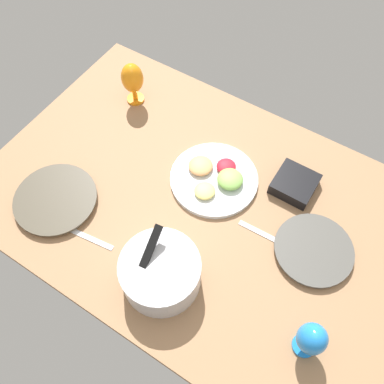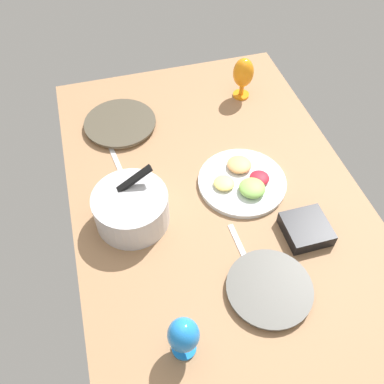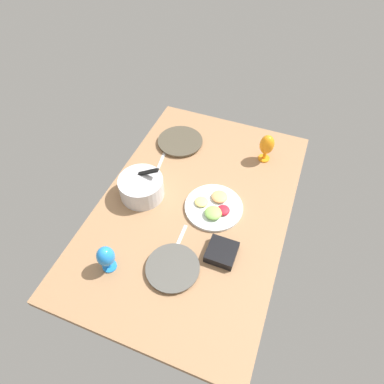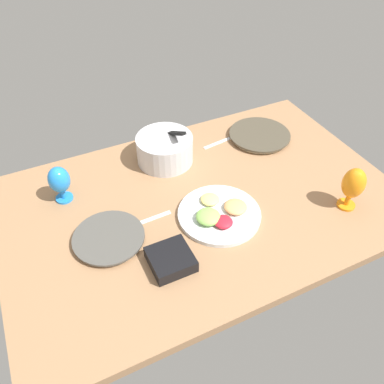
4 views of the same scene
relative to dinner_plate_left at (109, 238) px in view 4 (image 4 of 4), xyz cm
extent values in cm
cube|color=#99704C|center=(40.58, 4.08, -3.21)|extent=(160.00, 104.00, 4.00)
cylinder|color=silver|center=(0.00, 0.00, -0.48)|extent=(24.43, 24.43, 1.46)
cylinder|color=#4E4C47|center=(0.00, 0.00, 0.68)|extent=(26.56, 26.56, 0.87)
cylinder|color=beige|center=(86.10, 31.62, -0.45)|extent=(27.39, 27.39, 1.53)
cylinder|color=#494233|center=(86.10, 31.62, 0.77)|extent=(29.77, 29.77, 0.92)
cylinder|color=silver|center=(37.43, 35.18, 5.04)|extent=(25.29, 25.29, 12.51)
cylinder|color=white|center=(37.43, 35.18, 8.79)|extent=(22.76, 22.76, 2.25)
cube|color=black|center=(41.86, 35.18, 12.42)|extent=(4.76, 18.58, 10.56)
cylinder|color=silver|center=(42.71, -6.65, -0.31)|extent=(32.60, 32.60, 1.80)
ellipsoid|color=#F2A566|center=(49.30, -7.71, 1.96)|extent=(9.17, 9.17, 2.75)
ellipsoid|color=#F9E072|center=(42.37, 0.62, 1.71)|extent=(7.62, 7.62, 2.25)
ellipsoid|color=#8CC659|center=(36.94, -8.15, 2.39)|extent=(9.49, 9.49, 3.60)
ellipsoid|color=red|center=(41.09, -12.61, 1.89)|extent=(7.25, 7.25, 2.60)
cylinder|color=orange|center=(91.57, -23.81, -0.71)|extent=(7.24, 7.24, 1.00)
cylinder|color=orange|center=(91.57, -23.81, 2.05)|extent=(2.00, 2.00, 4.53)
ellipsoid|color=orange|center=(91.57, -23.81, 10.93)|extent=(8.93, 8.93, 13.21)
cylinder|color=#2282E0|center=(-9.95, 29.53, -0.71)|extent=(6.99, 6.99, 1.00)
cylinder|color=#2282E0|center=(-9.95, 29.53, 1.66)|extent=(2.00, 2.00, 3.74)
ellipsoid|color=#2282E0|center=(-9.95, 29.53, 9.23)|extent=(8.64, 8.64, 11.40)
cube|color=black|center=(16.35, -19.71, 1.22)|extent=(14.61, 14.61, 4.86)
cube|color=tan|center=(16.35, -19.71, 2.77)|extent=(11.98, 11.98, 1.55)
cube|color=silver|center=(17.17, 3.24, -0.91)|extent=(18.05, 2.46, 0.60)
cube|color=silver|center=(66.46, 36.53, -0.91)|extent=(18.08, 4.16, 0.60)
camera|label=1|loc=(5.80, 66.79, 126.70)|focal=38.09mm
camera|label=2|loc=(-48.08, 37.82, 117.00)|focal=38.89mm
camera|label=3|loc=(-65.61, -35.49, 147.69)|focal=30.89mm
camera|label=4|loc=(-13.86, -99.39, 111.62)|focal=37.09mm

